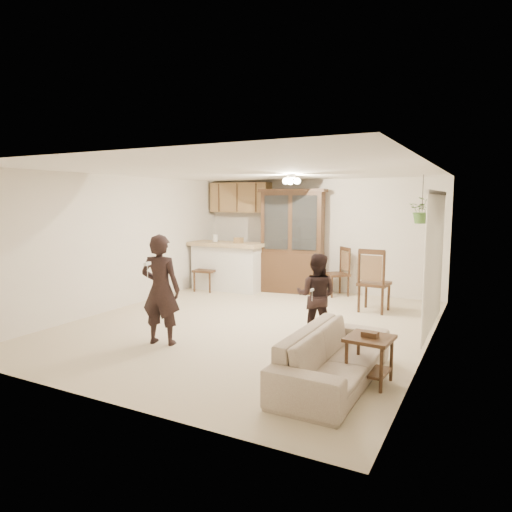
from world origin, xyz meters
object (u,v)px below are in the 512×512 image
at_px(side_table, 369,359).
at_px(sofa, 334,351).
at_px(chair_hutch_left, 336,282).
at_px(child, 316,293).
at_px(chair_bar, 206,278).
at_px(china_hutch, 293,242).
at_px(chair_hutch_right, 374,294).
at_px(adult, 160,282).

bearing_deg(side_table, sofa, -153.88).
bearing_deg(sofa, side_table, -63.24).
bearing_deg(chair_hutch_left, child, -32.06).
height_order(child, chair_bar, child).
distance_m(child, china_hutch, 3.46).
distance_m(child, chair_hutch_right, 2.09).
height_order(adult, chair_hutch_left, adult).
relative_size(child, chair_hutch_right, 1.15).
relative_size(china_hutch, chair_bar, 2.17).
height_order(chair_bar, chair_hutch_right, chair_hutch_right).
distance_m(sofa, china_hutch, 5.19).
distance_m(child, chair_hutch_left, 3.15).
bearing_deg(child, sofa, 108.67).
xyz_separation_m(china_hutch, chair_hutch_left, (1.00, 0.05, -0.83)).
bearing_deg(adult, child, -157.77).
relative_size(child, china_hutch, 0.59).
bearing_deg(china_hutch, side_table, -66.48).
bearing_deg(chair_hutch_right, sofa, 99.35).
distance_m(china_hutch, chair_hutch_right, 2.41).
height_order(child, china_hutch, china_hutch).
relative_size(sofa, chair_hutch_right, 1.60).
relative_size(china_hutch, chair_hutch_left, 2.19).
height_order(adult, chair_bar, adult).
distance_m(adult, chair_bar, 3.88).
relative_size(side_table, chair_hutch_left, 0.57).
xyz_separation_m(sofa, chair_bar, (-4.19, 3.71, -0.07)).
xyz_separation_m(chair_bar, chair_hutch_left, (2.77, 0.86, -0.00)).
distance_m(adult, china_hutch, 4.32).
distance_m(china_hutch, side_table, 5.23).
bearing_deg(sofa, child, 27.28).
bearing_deg(chair_bar, chair_hutch_right, -9.50).
relative_size(chair_hutch_left, chair_hutch_right, 0.89).
bearing_deg(child, adult, 27.11).
relative_size(sofa, adult, 1.04).
bearing_deg(chair_hutch_left, sofa, -26.97).
bearing_deg(chair_hutch_left, adult, -59.54).
height_order(sofa, china_hutch, china_hutch).
relative_size(adult, chair_bar, 1.71).
xyz_separation_m(side_table, chair_hutch_left, (-1.78, 4.40, 0.02)).
height_order(child, chair_hutch_right, child).
relative_size(adult, chair_hutch_left, 1.73).
xyz_separation_m(child, chair_hutch_left, (-0.66, 3.05, -0.38)).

